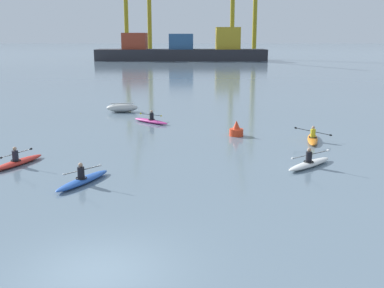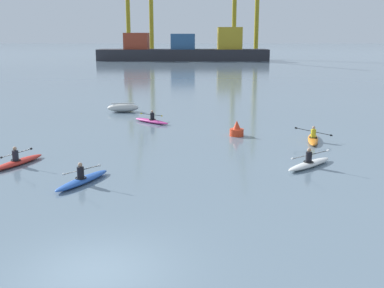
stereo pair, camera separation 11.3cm
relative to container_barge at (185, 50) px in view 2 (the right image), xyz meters
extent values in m
plane|color=slate|center=(0.64, -111.74, -2.63)|extent=(800.00, 800.00, 0.00)
cube|color=#28282D|center=(-0.39, 0.00, -1.18)|extent=(43.68, 8.65, 2.89)
cube|color=#993823|center=(-12.41, 0.00, 2.32)|extent=(6.12, 6.05, 4.12)
cube|color=#2D5684|center=(-0.39, 0.00, 2.21)|extent=(6.12, 6.05, 3.89)
cube|color=#B29323|center=(11.62, 0.00, 3.02)|extent=(6.12, 6.05, 5.53)
cylinder|color=olive|center=(-16.52, 14.37, 9.05)|extent=(1.20, 1.20, 23.36)
cylinder|color=olive|center=(-9.87, 14.37, 9.05)|extent=(1.20, 1.20, 23.36)
cylinder|color=olive|center=(13.49, 10.64, 11.69)|extent=(1.20, 1.20, 28.63)
cylinder|color=olive|center=(19.72, 10.64, 11.69)|extent=(1.20, 1.20, 28.63)
ellipsoid|color=beige|center=(-2.85, -84.38, -2.28)|extent=(2.71, 1.38, 0.70)
cube|color=beige|center=(-2.85, -84.38, -1.90)|extent=(1.94, 0.27, 0.06)
cylinder|color=red|center=(5.94, -93.96, -2.40)|extent=(0.90, 0.90, 0.45)
cone|color=red|center=(5.94, -93.96, -1.90)|extent=(0.49, 0.49, 0.55)
ellipsoid|color=red|center=(-5.50, -101.01, -2.50)|extent=(1.90, 3.36, 0.26)
torus|color=black|center=(-5.54, -101.10, -2.36)|extent=(0.64, 0.64, 0.05)
cylinder|color=#23232D|center=(-5.54, -101.10, -2.12)|extent=(0.30, 0.30, 0.50)
sphere|color=tan|center=(-5.54, -101.10, -1.77)|extent=(0.19, 0.19, 0.19)
cylinder|color=black|center=(-5.52, -101.05, -2.02)|extent=(1.86, 0.83, 0.69)
ellipsoid|color=black|center=(-6.44, -100.66, -2.34)|extent=(0.20, 0.12, 0.16)
ellipsoid|color=black|center=(-4.61, -101.45, -1.69)|extent=(0.20, 0.12, 0.16)
ellipsoid|color=silver|center=(8.92, -101.17, -2.50)|extent=(2.86, 2.79, 0.26)
torus|color=black|center=(8.84, -101.24, -2.36)|extent=(0.69, 0.69, 0.05)
cylinder|color=black|center=(8.84, -101.24, -2.12)|extent=(0.30, 0.30, 0.50)
sphere|color=tan|center=(8.84, -101.24, -1.77)|extent=(0.19, 0.19, 0.19)
cylinder|color=black|center=(8.88, -101.20, -2.02)|extent=(1.39, 1.44, 0.80)
ellipsoid|color=silver|center=(8.20, -100.50, -2.40)|extent=(0.17, 0.18, 0.17)
ellipsoid|color=silver|center=(9.56, -101.91, -1.63)|extent=(0.17, 0.18, 0.17)
ellipsoid|color=#2856B2|center=(-1.56, -103.92, -2.50)|extent=(2.01, 3.33, 0.26)
torus|color=black|center=(-1.60, -104.01, -2.36)|extent=(0.65, 0.65, 0.05)
cylinder|color=black|center=(-1.60, -104.01, -2.12)|extent=(0.30, 0.30, 0.50)
sphere|color=tan|center=(-1.60, -104.01, -1.77)|extent=(0.19, 0.19, 0.19)
cylinder|color=black|center=(-1.58, -103.96, -2.02)|extent=(1.82, 0.89, 0.69)
ellipsoid|color=silver|center=(-2.48, -103.53, -2.35)|extent=(0.20, 0.12, 0.16)
ellipsoid|color=silver|center=(-0.68, -104.39, -1.69)|extent=(0.20, 0.12, 0.16)
ellipsoid|color=orange|center=(10.45, -95.50, -2.50)|extent=(1.35, 3.45, 0.26)
torus|color=black|center=(10.43, -95.59, -2.36)|extent=(0.59, 0.59, 0.05)
cylinder|color=gold|center=(10.43, -95.59, -2.12)|extent=(0.30, 0.30, 0.50)
sphere|color=tan|center=(10.43, -95.59, -1.77)|extent=(0.19, 0.19, 0.19)
cylinder|color=black|center=(10.44, -95.55, -2.02)|extent=(2.03, 0.50, 0.38)
ellipsoid|color=black|center=(9.43, -95.31, -1.84)|extent=(0.20, 0.08, 0.14)
ellipsoid|color=black|center=(11.45, -95.78, -2.19)|extent=(0.20, 0.08, 0.14)
ellipsoid|color=#C13384|center=(0.03, -89.43, -2.50)|extent=(2.96, 2.68, 0.26)
torus|color=black|center=(0.10, -89.49, -2.36)|extent=(0.69, 0.69, 0.05)
cylinder|color=black|center=(0.10, -89.49, -2.12)|extent=(0.30, 0.30, 0.50)
sphere|color=tan|center=(0.10, -89.49, -1.77)|extent=(0.19, 0.19, 0.19)
cylinder|color=black|center=(0.07, -89.46, -2.02)|extent=(1.38, 1.58, 0.46)
ellipsoid|color=yellow|center=(-0.61, -90.24, -1.80)|extent=(0.16, 0.18, 0.14)
ellipsoid|color=yellow|center=(0.74, -88.69, -2.23)|extent=(0.16, 0.18, 0.14)
camera|label=1|loc=(3.32, -123.24, 3.62)|focal=43.69mm
camera|label=2|loc=(3.44, -123.24, 3.62)|focal=43.69mm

